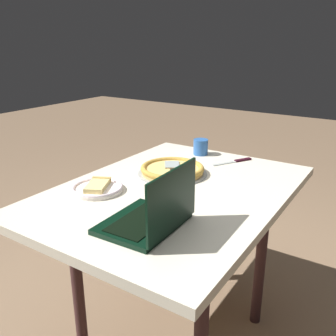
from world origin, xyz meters
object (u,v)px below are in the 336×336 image
Objects in this scene: dining_table at (174,206)px; pizza_plate at (98,188)px; pizza_tray at (172,170)px; drink_cup at (201,147)px; table_knife at (236,161)px; laptop at (152,216)px.

pizza_plate is (-0.20, 0.25, 0.10)m from dining_table.
dining_table is 5.60× the size of pizza_plate.
drink_cup is at bearing 6.37° from pizza_tray.
pizza_plate is 0.66× the size of pizza_tray.
dining_table is at bearing -145.41° from pizza_tray.
dining_table is 5.66× the size of table_knife.
drink_cup reaches higher than pizza_plate.
table_knife is (0.82, 0.05, -0.04)m from laptop.
table_knife is (0.34, -0.18, -0.02)m from pizza_tray.
pizza_tray reaches higher than dining_table.
dining_table is 14.22× the size of drink_cup.
pizza_tray is 3.83× the size of drink_cup.
pizza_plate is at bearing 155.94° from pizza_tray.
table_knife is at bearing -28.00° from pizza_tray.
laptop is 0.53m from pizza_tray.
laptop is 3.53× the size of drink_cup.
laptop is 0.92× the size of pizza_tray.
table_knife is 0.22m from drink_cup.
pizza_plate is 2.54× the size of drink_cup.
dining_table is 3.71× the size of pizza_tray.
drink_cup reaches higher than pizza_tray.
laptop is 1.40× the size of table_knife.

